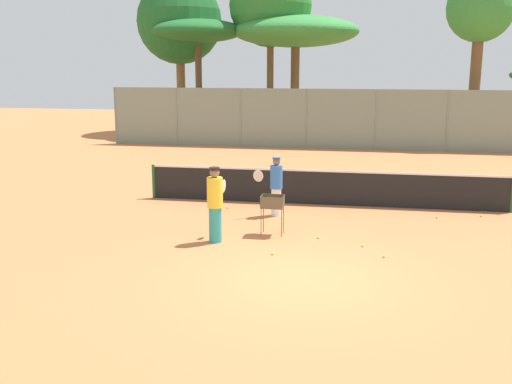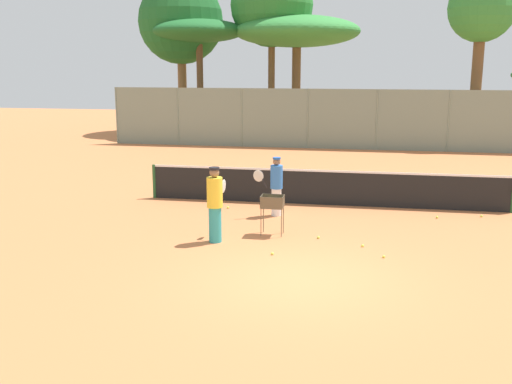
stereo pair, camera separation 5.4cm
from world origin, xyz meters
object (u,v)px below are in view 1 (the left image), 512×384
(player_white_outfit, at_px, (276,186))
(parked_car, at_px, (402,128))
(player_red_cap, at_px, (215,204))
(tennis_net, at_px, (324,187))
(ball_cart, at_px, (273,205))

(player_white_outfit, height_order, parked_car, player_white_outfit)
(player_red_cap, relative_size, parked_car, 0.43)
(player_white_outfit, distance_m, parked_car, 18.45)
(parked_car, bearing_deg, tennis_net, -101.22)
(tennis_net, bearing_deg, ball_cart, -106.88)
(player_red_cap, bearing_deg, ball_cart, -47.44)
(ball_cart, bearing_deg, player_white_outfit, 95.89)
(player_red_cap, xyz_separation_m, parked_car, (5.54, 20.62, -0.28))
(parked_car, bearing_deg, player_white_outfit, -104.06)
(player_white_outfit, distance_m, player_red_cap, 2.93)
(player_red_cap, xyz_separation_m, ball_cart, (1.26, 0.84, -0.18))
(ball_cart, height_order, parked_car, parked_car)
(tennis_net, distance_m, ball_cart, 3.60)
(player_red_cap, distance_m, ball_cart, 1.52)
(tennis_net, relative_size, player_red_cap, 5.96)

